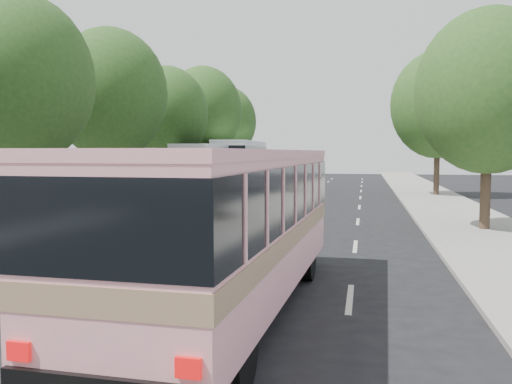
% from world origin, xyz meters
% --- Properties ---
extents(ground, '(120.00, 120.00, 0.00)m').
position_xyz_m(ground, '(0.00, 0.00, 0.00)').
color(ground, black).
rests_on(ground, ground).
extents(sidewalk_left, '(4.00, 90.00, 0.15)m').
position_xyz_m(sidewalk_left, '(-8.50, 20.00, 0.07)').
color(sidewalk_left, '#9E998E').
rests_on(sidewalk_left, ground).
extents(sidewalk_right, '(4.00, 90.00, 0.12)m').
position_xyz_m(sidewalk_right, '(8.50, 20.00, 0.06)').
color(sidewalk_right, '#9E998E').
rests_on(sidewalk_right, ground).
extents(low_wall, '(0.30, 90.00, 1.50)m').
position_xyz_m(low_wall, '(-10.30, 20.00, 0.90)').
color(low_wall, '#9E998E').
rests_on(low_wall, sidewalk_left).
extents(tree_left_b, '(5.70, 5.70, 8.88)m').
position_xyz_m(tree_left_b, '(-8.42, 5.94, 5.82)').
color(tree_left_b, '#38281E').
rests_on(tree_left_b, ground).
extents(tree_left_c, '(6.00, 6.00, 9.35)m').
position_xyz_m(tree_left_c, '(-8.62, 13.94, 6.12)').
color(tree_left_c, '#38281E').
rests_on(tree_left_c, ground).
extents(tree_left_d, '(5.52, 5.52, 8.60)m').
position_xyz_m(tree_left_d, '(-8.52, 21.94, 5.63)').
color(tree_left_d, '#38281E').
rests_on(tree_left_d, ground).
extents(tree_left_e, '(6.30, 6.30, 9.82)m').
position_xyz_m(tree_left_e, '(-8.42, 29.94, 6.43)').
color(tree_left_e, '#38281E').
rests_on(tree_left_e, ground).
extents(tree_left_f, '(5.88, 5.88, 9.16)m').
position_xyz_m(tree_left_f, '(-8.62, 37.94, 6.00)').
color(tree_left_f, '#38281E').
rests_on(tree_left_f, ground).
extents(tree_right_near, '(5.10, 5.10, 7.95)m').
position_xyz_m(tree_right_near, '(8.78, 7.94, 5.20)').
color(tree_right_near, '#38281E').
rests_on(tree_right_near, ground).
extents(tree_right_far, '(6.00, 6.00, 9.35)m').
position_xyz_m(tree_right_far, '(9.08, 23.94, 6.12)').
color(tree_right_far, '#38281E').
rests_on(tree_right_far, ground).
extents(pink_bus, '(2.67, 9.19, 2.91)m').
position_xyz_m(pink_bus, '(2.13, -3.29, 1.81)').
color(pink_bus, '#FFA4AB').
rests_on(pink_bus, ground).
extents(pink_taxi, '(2.01, 4.96, 1.69)m').
position_xyz_m(pink_taxi, '(0.58, 7.33, 0.84)').
color(pink_taxi, '#F8157F').
rests_on(pink_taxi, ground).
extents(white_pickup, '(2.83, 6.00, 1.69)m').
position_xyz_m(white_pickup, '(-2.00, 8.00, 0.85)').
color(white_pickup, silver).
rests_on(white_pickup, ground).
extents(tour_coach_front, '(3.77, 11.42, 3.35)m').
position_xyz_m(tour_coach_front, '(-6.21, 22.76, 2.02)').
color(tour_coach_front, white).
rests_on(tour_coach_front, ground).
extents(tour_coach_rear, '(3.43, 12.80, 3.79)m').
position_xyz_m(tour_coach_rear, '(-5.92, 32.69, 2.28)').
color(tour_coach_rear, silver).
rests_on(tour_coach_rear, ground).
extents(taxi_roof_sign, '(0.55, 0.18, 0.18)m').
position_xyz_m(taxi_roof_sign, '(0.58, 7.33, 1.78)').
color(taxi_roof_sign, silver).
rests_on(taxi_roof_sign, pink_taxi).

